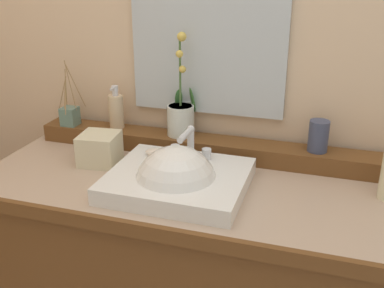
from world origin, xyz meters
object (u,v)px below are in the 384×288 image
(soap_bar, at_px, (155,153))
(tissue_box, at_px, (100,149))
(sink_basin, at_px, (177,184))
(potted_plant, at_px, (181,115))
(tumbler_cup, at_px, (318,136))
(soap_dispenser, at_px, (116,110))
(reed_diffuser, at_px, (70,115))

(soap_bar, bearing_deg, tissue_box, -179.65)
(sink_basin, bearing_deg, tissue_box, 160.92)
(sink_basin, distance_m, potted_plant, 0.34)
(soap_bar, height_order, tumbler_cup, tumbler_cup)
(potted_plant, height_order, tumbler_cup, potted_plant)
(tumbler_cup, height_order, tissue_box, tumbler_cup)
(soap_dispenser, height_order, reed_diffuser, reed_diffuser)
(sink_basin, xyz_separation_m, tissue_box, (-0.33, 0.11, 0.04))
(potted_plant, relative_size, soap_dispenser, 2.28)
(potted_plant, xyz_separation_m, soap_dispenser, (-0.26, 0.00, -0.01))
(soap_bar, distance_m, reed_diffuser, 0.46)
(reed_diffuser, height_order, tissue_box, reed_diffuser)
(sink_basin, height_order, soap_dispenser, soap_dispenser)
(potted_plant, height_order, reed_diffuser, potted_plant)
(potted_plant, bearing_deg, tumbler_cup, -0.98)
(sink_basin, bearing_deg, reed_diffuser, 152.91)
(sink_basin, distance_m, tissue_box, 0.35)
(soap_bar, relative_size, tumbler_cup, 0.64)
(tumbler_cup, distance_m, tissue_box, 0.76)
(potted_plant, xyz_separation_m, reed_diffuser, (-0.45, -0.03, -0.04))
(soap_bar, xyz_separation_m, potted_plant, (0.03, 0.19, 0.08))
(soap_bar, height_order, tissue_box, tissue_box)
(sink_basin, bearing_deg, potted_plant, 106.41)
(soap_dispenser, distance_m, tissue_box, 0.21)
(reed_diffuser, bearing_deg, potted_plant, 3.61)
(soap_bar, height_order, reed_diffuser, reed_diffuser)
(soap_bar, distance_m, tissue_box, 0.21)
(sink_basin, bearing_deg, tumbler_cup, 36.24)
(tumbler_cup, bearing_deg, soap_bar, -160.79)
(potted_plant, distance_m, tissue_box, 0.32)
(potted_plant, relative_size, reed_diffuser, 1.47)
(potted_plant, height_order, soap_dispenser, potted_plant)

